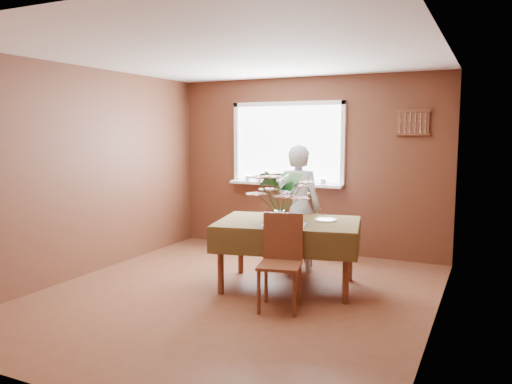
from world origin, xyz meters
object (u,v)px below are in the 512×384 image
at_px(chair_far, 295,227).
at_px(chair_near, 281,257).
at_px(dining_table, 288,229).
at_px(flower_bouquet, 280,192).
at_px(seated_woman, 298,208).

distance_m(chair_far, chair_near, 1.44).
xyz_separation_m(dining_table, flower_bouquet, (0.00, -0.25, 0.44)).
relative_size(dining_table, chair_far, 1.77).
relative_size(chair_near, flower_bouquet, 1.50).
bearing_deg(flower_bouquet, seated_woman, 99.21).
xyz_separation_m(dining_table, seated_woman, (-0.15, 0.69, 0.13)).
bearing_deg(chair_near, seated_woman, 91.17).
bearing_deg(flower_bouquet, chair_near, -64.78).
xyz_separation_m(seated_woman, flower_bouquet, (0.15, -0.95, 0.31)).
height_order(dining_table, chair_far, chair_far).
height_order(chair_far, chair_near, chair_far).
bearing_deg(chair_far, seated_woman, 100.54).
bearing_deg(flower_bouquet, dining_table, 90.36).
bearing_deg(chair_far, flower_bouquet, 70.68).
distance_m(chair_near, flower_bouquet, 0.72).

